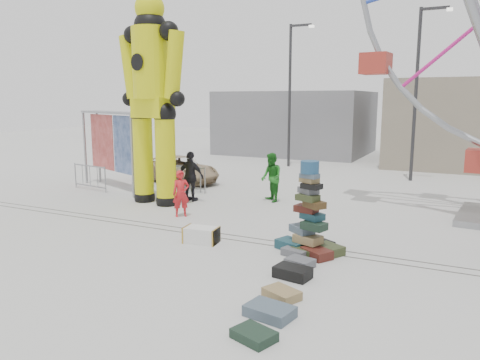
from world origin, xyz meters
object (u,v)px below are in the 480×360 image
at_px(lamp_post_right, 418,86).
at_px(barricade_dummy_b, 181,178).
at_px(barricade_dummy_a, 90,177).
at_px(lamp_post_left, 291,88).
at_px(suitcase_tower, 309,227).
at_px(steamer_trunk, 201,235).
at_px(barricade_dummy_c, 182,180).
at_px(pedestrian_green, 271,177).
at_px(banner_scaffold, 113,131).
at_px(pedestrian_black, 191,176).
at_px(crash_test_dummy, 152,93).
at_px(pedestrian_red, 181,194).
at_px(parked_suv, 178,169).

bearing_deg(lamp_post_right, barricade_dummy_b, -141.11).
xyz_separation_m(barricade_dummy_a, barricade_dummy_b, (3.57, 1.64, 0.00)).
height_order(lamp_post_left, suitcase_tower, lamp_post_left).
bearing_deg(steamer_trunk, barricade_dummy_a, 145.07).
height_order(barricade_dummy_c, pedestrian_green, pedestrian_green).
relative_size(lamp_post_right, banner_scaffold, 1.74).
bearing_deg(suitcase_tower, steamer_trunk, -144.96).
xyz_separation_m(lamp_post_left, barricade_dummy_b, (-1.67, -8.99, -3.93)).
xyz_separation_m(suitcase_tower, pedestrian_green, (-3.16, 5.14, 0.27)).
distance_m(suitcase_tower, banner_scaffold, 11.38).
relative_size(lamp_post_left, pedestrian_black, 4.17).
bearing_deg(barricade_dummy_a, lamp_post_right, 43.65).
height_order(lamp_post_right, crash_test_dummy, lamp_post_right).
bearing_deg(lamp_post_right, pedestrian_red, -119.70).
height_order(suitcase_tower, barricade_dummy_a, suitcase_tower).
relative_size(barricade_dummy_a, barricade_dummy_c, 1.00).
bearing_deg(pedestrian_black, pedestrian_green, -152.89).
height_order(crash_test_dummy, pedestrian_black, crash_test_dummy).
bearing_deg(pedestrian_red, banner_scaffold, 109.83).
bearing_deg(barricade_dummy_c, pedestrian_green, -15.14).
height_order(barricade_dummy_a, pedestrian_red, pedestrian_red).
height_order(barricade_dummy_c, pedestrian_black, pedestrian_black).
distance_m(lamp_post_right, barricade_dummy_c, 11.81).
height_order(lamp_post_right, parked_suv, lamp_post_right).
distance_m(pedestrian_green, pedestrian_black, 3.08).
bearing_deg(steamer_trunk, pedestrian_green, 86.09).
xyz_separation_m(steamer_trunk, barricade_dummy_b, (-4.62, 6.01, 0.34)).
height_order(lamp_post_right, barricade_dummy_b, lamp_post_right).
xyz_separation_m(lamp_post_right, pedestrian_green, (-4.34, -7.31, -3.55)).
relative_size(barricade_dummy_a, pedestrian_green, 1.07).
xyz_separation_m(steamer_trunk, pedestrian_green, (-0.29, 5.69, 0.72)).
bearing_deg(pedestrian_black, suitcase_tower, 149.68).
distance_m(lamp_post_left, parked_suv, 8.76).
distance_m(steamer_trunk, pedestrian_black, 5.44).
distance_m(suitcase_tower, pedestrian_green, 6.04).
height_order(suitcase_tower, barricade_dummy_b, suitcase_tower).
bearing_deg(barricade_dummy_b, lamp_post_right, 40.09).
xyz_separation_m(steamer_trunk, parked_suv, (-5.87, 7.70, 0.40)).
bearing_deg(banner_scaffold, suitcase_tower, -1.74).
relative_size(suitcase_tower, crash_test_dummy, 0.30).
bearing_deg(barricade_dummy_c, suitcase_tower, -50.84).
relative_size(banner_scaffold, pedestrian_green, 2.46).
distance_m(barricade_dummy_b, pedestrian_green, 4.36).
xyz_separation_m(lamp_post_left, banner_scaffold, (-4.45, -9.93, -1.96)).
relative_size(crash_test_dummy, barricade_dummy_b, 3.90).
height_order(banner_scaffold, pedestrian_green, banner_scaffold).
relative_size(crash_test_dummy, barricade_dummy_a, 3.90).
relative_size(banner_scaffold, parked_suv, 1.05).
distance_m(lamp_post_left, pedestrian_black, 11.16).
xyz_separation_m(pedestrian_green, parked_suv, (-5.58, 2.01, -0.32)).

